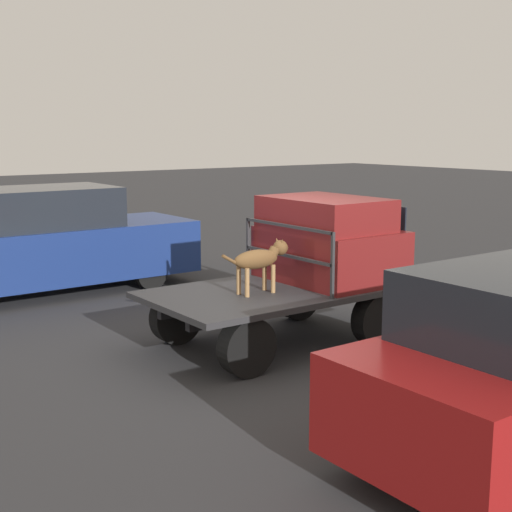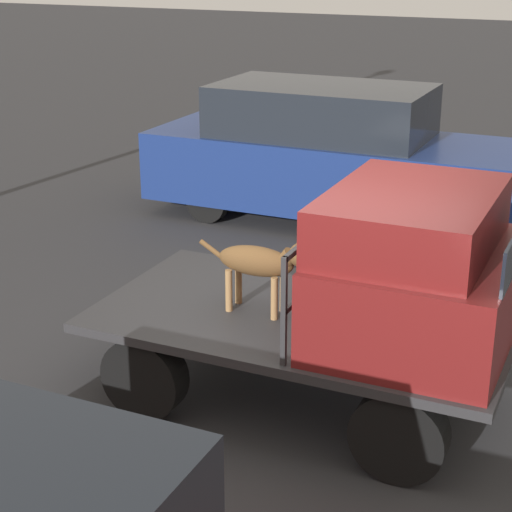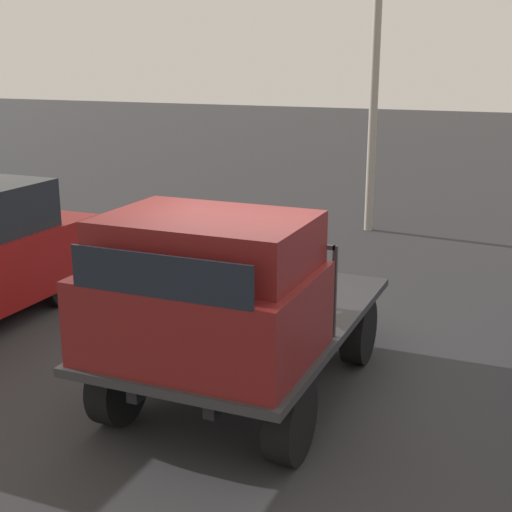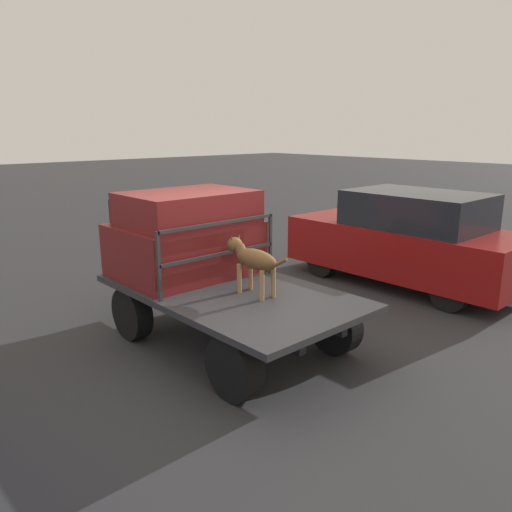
% 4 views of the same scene
% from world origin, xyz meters
% --- Properties ---
extents(ground_plane, '(80.00, 80.00, 0.00)m').
position_xyz_m(ground_plane, '(0.00, 0.00, 0.00)').
color(ground_plane, '#2D2D30').
extents(flatbed_truck, '(3.51, 2.00, 0.79)m').
position_xyz_m(flatbed_truck, '(0.00, 0.00, 0.57)').
color(flatbed_truck, black).
rests_on(flatbed_truck, ground).
extents(truck_cab, '(1.44, 1.88, 1.19)m').
position_xyz_m(truck_cab, '(0.95, 0.00, 1.35)').
color(truck_cab, maroon).
rests_on(truck_cab, flatbed_truck).
extents(truck_headboard, '(0.04, 1.88, 0.86)m').
position_xyz_m(truck_headboard, '(0.19, 0.00, 1.36)').
color(truck_headboard, '#2D2D30').
rests_on(truck_headboard, flatbed_truck).
extents(dog, '(1.08, 0.25, 0.71)m').
position_xyz_m(dog, '(-0.33, -0.10, 1.24)').
color(dog, '#9E7547').
rests_on(dog, flatbed_truck).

